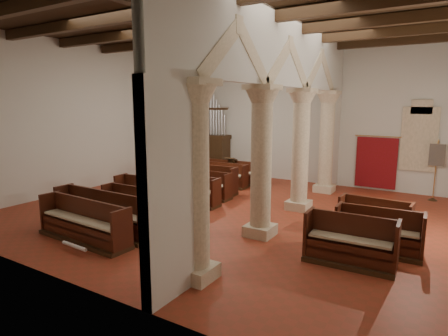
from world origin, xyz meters
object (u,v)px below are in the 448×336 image
Objects in this scene: lectern at (232,172)px; nave_pew_0 at (84,228)px; processional_banner at (435,180)px; aisle_pew_0 at (350,248)px; pipe_organ at (210,147)px.

lectern reaches higher than nave_pew_0.
processional_banner reaches higher than aisle_pew_0.
nave_pew_0 is at bearing -163.09° from aisle_pew_0.
aisle_pew_0 is (6.34, 2.16, 0.02)m from nave_pew_0.
pipe_organ reaches higher than aisle_pew_0.
processional_banner is 12.25m from nave_pew_0.
nave_pew_0 is 6.69m from aisle_pew_0.
pipe_organ is at bearing 141.57° from lectern.
processional_banner is 1.14× the size of aisle_pew_0.
processional_banner is at bearing 53.92° from nave_pew_0.
pipe_organ is 3.68× the size of lectern.
pipe_organ is at bearing 137.29° from aisle_pew_0.
pipe_organ is 1.92× the size of processional_banner.
processional_banner is at bearing -1.47° from pipe_organ.
aisle_pew_0 is at bearing -47.03° from lectern.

